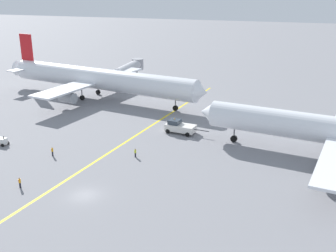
{
  "coord_description": "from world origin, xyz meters",
  "views": [
    {
      "loc": [
        28.02,
        -46.94,
        29.37
      ],
      "look_at": [
        5.61,
        22.12,
        4.0
      ],
      "focal_mm": 43.82,
      "sensor_mm": 36.0,
      "label": 1
    }
  ],
  "objects_px": {
    "ground_crew_marshaller_foreground": "(135,153)",
    "gse_gpu_cart_small": "(2,141)",
    "airliner_at_gate_left": "(99,79)",
    "jet_bridge": "(131,68)",
    "ground_crew_ramp_agent_by_cones": "(52,151)",
    "pushback_tug": "(180,127)",
    "ground_crew_wing_walker_right": "(20,183)"
  },
  "relations": [
    {
      "from": "ground_crew_marshaller_foreground",
      "to": "ground_crew_wing_walker_right",
      "type": "relative_size",
      "value": 0.94
    },
    {
      "from": "airliner_at_gate_left",
      "to": "ground_crew_marshaller_foreground",
      "type": "bearing_deg",
      "value": -54.43
    },
    {
      "from": "ground_crew_marshaller_foreground",
      "to": "ground_crew_wing_walker_right",
      "type": "bearing_deg",
      "value": -126.99
    },
    {
      "from": "ground_crew_wing_walker_right",
      "to": "ground_crew_ramp_agent_by_cones",
      "type": "xyz_separation_m",
      "value": [
        -2.12,
        12.04,
        0.03
      ]
    },
    {
      "from": "airliner_at_gate_left",
      "to": "pushback_tug",
      "type": "relative_size",
      "value": 6.41
    },
    {
      "from": "ground_crew_marshaller_foreground",
      "to": "ground_crew_ramp_agent_by_cones",
      "type": "distance_m",
      "value": 14.91
    },
    {
      "from": "gse_gpu_cart_small",
      "to": "ground_crew_marshaller_foreground",
      "type": "height_order",
      "value": "gse_gpu_cart_small"
    },
    {
      "from": "pushback_tug",
      "to": "ground_crew_ramp_agent_by_cones",
      "type": "xyz_separation_m",
      "value": [
        -18.26,
        -18.74,
        -0.36
      ]
    },
    {
      "from": "pushback_tug",
      "to": "ground_crew_marshaller_foreground",
      "type": "distance_m",
      "value": 15.12
    },
    {
      "from": "pushback_tug",
      "to": "jet_bridge",
      "type": "xyz_separation_m",
      "value": [
        -28.56,
        41.79,
        2.82
      ]
    },
    {
      "from": "pushback_tug",
      "to": "gse_gpu_cart_small",
      "type": "xyz_separation_m",
      "value": [
        -30.4,
        -17.15,
        -0.48
      ]
    },
    {
      "from": "airliner_at_gate_left",
      "to": "gse_gpu_cart_small",
      "type": "bearing_deg",
      "value": -94.21
    },
    {
      "from": "gse_gpu_cart_small",
      "to": "ground_crew_wing_walker_right",
      "type": "height_order",
      "value": "gse_gpu_cart_small"
    },
    {
      "from": "ground_crew_wing_walker_right",
      "to": "jet_bridge",
      "type": "xyz_separation_m",
      "value": [
        -12.42,
        72.57,
        3.21
      ]
    },
    {
      "from": "gse_gpu_cart_small",
      "to": "ground_crew_marshaller_foreground",
      "type": "bearing_deg",
      "value": 5.52
    },
    {
      "from": "jet_bridge",
      "to": "ground_crew_ramp_agent_by_cones",
      "type": "bearing_deg",
      "value": -80.34
    },
    {
      "from": "airliner_at_gate_left",
      "to": "ground_crew_wing_walker_right",
      "type": "height_order",
      "value": "airliner_at_gate_left"
    },
    {
      "from": "gse_gpu_cart_small",
      "to": "ground_crew_marshaller_foreground",
      "type": "distance_m",
      "value": 26.58
    },
    {
      "from": "ground_crew_wing_walker_right",
      "to": "gse_gpu_cart_small",
      "type": "bearing_deg",
      "value": 136.27
    },
    {
      "from": "ground_crew_wing_walker_right",
      "to": "jet_bridge",
      "type": "height_order",
      "value": "jet_bridge"
    },
    {
      "from": "ground_crew_marshaller_foreground",
      "to": "ground_crew_ramp_agent_by_cones",
      "type": "height_order",
      "value": "ground_crew_ramp_agent_by_cones"
    },
    {
      "from": "airliner_at_gate_left",
      "to": "pushback_tug",
      "type": "height_order",
      "value": "airliner_at_gate_left"
    },
    {
      "from": "ground_crew_wing_walker_right",
      "to": "jet_bridge",
      "type": "bearing_deg",
      "value": 99.71
    },
    {
      "from": "airliner_at_gate_left",
      "to": "jet_bridge",
      "type": "bearing_deg",
      "value": 91.99
    },
    {
      "from": "pushback_tug",
      "to": "ground_crew_wing_walker_right",
      "type": "xyz_separation_m",
      "value": [
        -16.14,
        -30.78,
        -0.39
      ]
    },
    {
      "from": "airliner_at_gate_left",
      "to": "ground_crew_marshaller_foreground",
      "type": "xyz_separation_m",
      "value": [
        23.82,
        -33.31,
        -4.56
      ]
    },
    {
      "from": "ground_crew_wing_walker_right",
      "to": "ground_crew_ramp_agent_by_cones",
      "type": "distance_m",
      "value": 12.23
    },
    {
      "from": "ground_crew_wing_walker_right",
      "to": "ground_crew_ramp_agent_by_cones",
      "type": "height_order",
      "value": "ground_crew_ramp_agent_by_cones"
    },
    {
      "from": "pushback_tug",
      "to": "jet_bridge",
      "type": "distance_m",
      "value": 50.69
    },
    {
      "from": "airliner_at_gate_left",
      "to": "ground_crew_marshaller_foreground",
      "type": "relative_size",
      "value": 38.33
    },
    {
      "from": "airliner_at_gate_left",
      "to": "gse_gpu_cart_small",
      "type": "height_order",
      "value": "airliner_at_gate_left"
    },
    {
      "from": "ground_crew_marshaller_foreground",
      "to": "gse_gpu_cart_small",
      "type": "bearing_deg",
      "value": -174.48
    }
  ]
}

